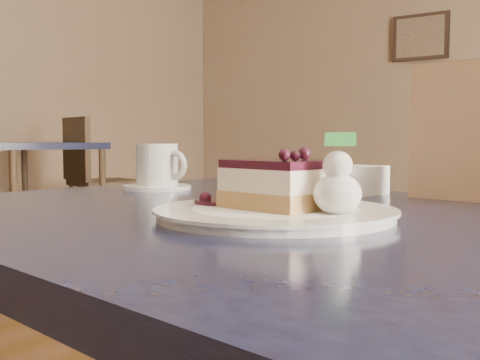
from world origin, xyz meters
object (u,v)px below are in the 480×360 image
Objects in this scene: dessert_plate at (275,214)px; bg_table_far_left at (22,248)px; cheesecake_slice at (275,185)px; main_table at (301,276)px; coffee_set at (158,169)px.

dessert_plate is 3.72m from bg_table_far_left.
cheesecake_slice is 3.72m from bg_table_far_left.
bg_table_far_left reaches higher than dessert_plate.
main_table is 3.69m from bg_table_far_left.
main_table is at bearing -11.59° from bg_table_far_left.
coffee_set reaches higher than cheesecake_slice.
cheesecake_slice is at bearing -12.30° from bg_table_far_left.
dessert_plate is at bearing -28.44° from coffee_set.
coffee_set reaches higher than main_table.
dessert_plate is 2.08× the size of coffee_set.
bg_table_far_left is (-3.19, 1.79, -0.69)m from cheesecake_slice.
cheesecake_slice is (0.00, 0.00, 0.03)m from dessert_plate.
cheesecake_slice is 0.07× the size of bg_table_far_left.
cheesecake_slice is (-0.01, -0.05, 0.12)m from main_table.
main_table is 0.09m from dessert_plate.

